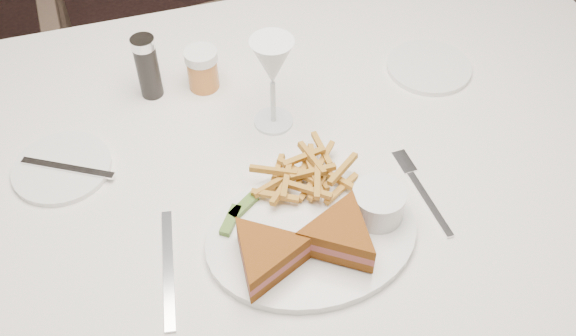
% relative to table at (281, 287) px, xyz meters
% --- Properties ---
extents(ground, '(5.00, 5.00, 0.00)m').
position_rel_table_xyz_m(ground, '(-0.35, 0.21, -0.38)').
color(ground, black).
rests_on(ground, ground).
extents(table, '(1.51, 1.02, 0.75)m').
position_rel_table_xyz_m(table, '(0.00, 0.00, 0.00)').
color(table, silver).
rests_on(table, ground).
extents(chair_far, '(0.73, 0.68, 0.71)m').
position_rel_table_xyz_m(chair_far, '(-0.06, 0.88, -0.02)').
color(chair_far, '#433429').
rests_on(chair_far, ground).
extents(table_setting, '(0.85, 0.57, 0.18)m').
position_rel_table_xyz_m(table_setting, '(0.00, -0.05, 0.41)').
color(table_setting, white).
rests_on(table_setting, table).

